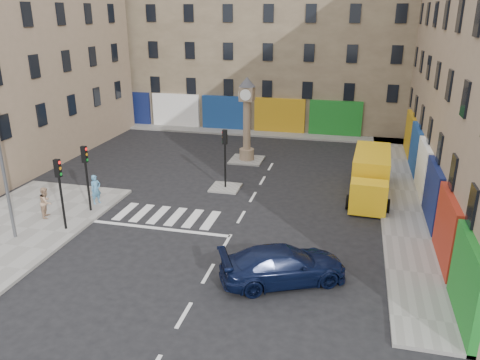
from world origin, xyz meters
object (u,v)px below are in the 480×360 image
at_px(traffic_light_left_near, 60,183).
at_px(pedestrian_tan, 46,202).
at_px(pedestrian_blue, 96,189).
at_px(clock_pillar, 247,114).
at_px(yellow_van, 371,175).
at_px(traffic_light_left_far, 86,168).
at_px(navy_sedan, 283,265).
at_px(traffic_light_island, 225,149).

relative_size(traffic_light_left_near, pedestrian_tan, 2.21).
bearing_deg(pedestrian_blue, pedestrian_tan, 172.68).
xyz_separation_m(clock_pillar, yellow_van, (8.82, -4.85, -2.30)).
height_order(traffic_light_left_near, pedestrian_tan, traffic_light_left_near).
relative_size(traffic_light_left_near, traffic_light_left_far, 1.00).
xyz_separation_m(yellow_van, pedestrian_blue, (-15.28, -5.56, -0.24)).
relative_size(clock_pillar, yellow_van, 0.87).
bearing_deg(yellow_van, pedestrian_blue, -157.21).
height_order(clock_pillar, pedestrian_tan, clock_pillar).
distance_m(yellow_van, pedestrian_blue, 16.26).
xyz_separation_m(traffic_light_left_far, clock_pillar, (6.30, 11.40, 0.93)).
xyz_separation_m(navy_sedan, yellow_van, (3.62, 10.95, 0.49)).
xyz_separation_m(clock_pillar, pedestrian_tan, (-8.09, -12.71, -2.56)).
height_order(navy_sedan, pedestrian_blue, pedestrian_blue).
bearing_deg(traffic_light_island, clock_pillar, 90.00).
bearing_deg(clock_pillar, yellow_van, -28.81).
bearing_deg(pedestrian_tan, pedestrian_blue, -54.88).
bearing_deg(yellow_van, traffic_light_left_near, -146.61).
bearing_deg(pedestrian_tan, clock_pillar, -51.99).
xyz_separation_m(navy_sedan, pedestrian_tan, (-13.29, 3.09, 0.22)).
distance_m(yellow_van, pedestrian_tan, 18.65).
bearing_deg(clock_pillar, traffic_light_left_near, -114.55).
bearing_deg(navy_sedan, clock_pillar, -7.86).
bearing_deg(navy_sedan, yellow_van, -44.37).
distance_m(traffic_light_left_far, traffic_light_island, 8.30).
distance_m(navy_sedan, pedestrian_blue, 12.85).
distance_m(traffic_light_left_near, yellow_van, 17.62).
xyz_separation_m(yellow_van, pedestrian_tan, (-16.91, -7.86, -0.26)).
bearing_deg(pedestrian_tan, yellow_van, -84.57).
bearing_deg(traffic_light_left_far, pedestrian_tan, -143.70).
height_order(traffic_light_left_near, traffic_light_island, traffic_light_left_near).
distance_m(traffic_light_left_far, pedestrian_tan, 2.76).
distance_m(navy_sedan, yellow_van, 11.55).
bearing_deg(traffic_light_left_near, traffic_light_island, 51.07).
relative_size(traffic_light_left_near, navy_sedan, 0.70).
height_order(traffic_light_left_near, traffic_light_left_far, same).
height_order(yellow_van, pedestrian_blue, yellow_van).
height_order(yellow_van, pedestrian_tan, yellow_van).
height_order(traffic_light_island, navy_sedan, traffic_light_island).
bearing_deg(pedestrian_blue, traffic_light_left_far, -142.70).
height_order(traffic_light_left_near, pedestrian_blue, traffic_light_left_near).
height_order(clock_pillar, yellow_van, clock_pillar).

